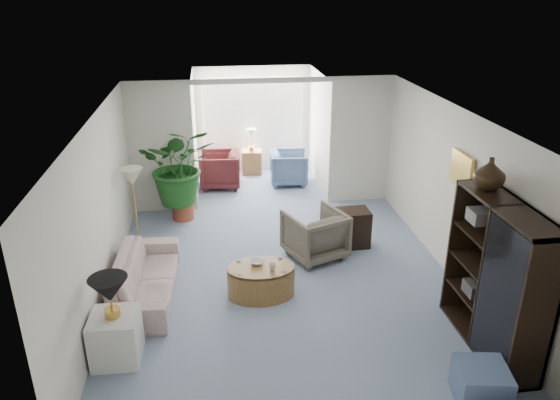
{
  "coord_description": "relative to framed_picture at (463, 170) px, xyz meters",
  "views": [
    {
      "loc": [
        -0.97,
        -6.58,
        4.13
      ],
      "look_at": [
        0.0,
        0.6,
        1.1
      ],
      "focal_mm": 33.77,
      "sensor_mm": 36.0,
      "label": 1
    }
  ],
  "objects": [
    {
      "name": "floor",
      "position": [
        -2.46,
        0.1,
        -1.7
      ],
      "size": [
        6.0,
        6.0,
        0.0
      ],
      "primitive_type": "plane",
      "color": "#8597AF",
      "rests_on": "ground"
    },
    {
      "name": "sunroom_floor",
      "position": [
        -2.46,
        4.2,
        -1.7
      ],
      "size": [
        2.6,
        2.6,
        0.0
      ],
      "primitive_type": "plane",
      "color": "#8597AF",
      "rests_on": "ground"
    },
    {
      "name": "back_pier_left",
      "position": [
        -4.36,
        3.1,
        -0.45
      ],
      "size": [
        1.2,
        0.12,
        2.5
      ],
      "primitive_type": "cube",
      "color": "silver",
      "rests_on": "ground"
    },
    {
      "name": "back_pier_right",
      "position": [
        -0.56,
        3.1,
        -0.45
      ],
      "size": [
        1.2,
        0.12,
        2.5
      ],
      "primitive_type": "cube",
      "color": "silver",
      "rests_on": "ground"
    },
    {
      "name": "back_header",
      "position": [
        -2.46,
        3.1,
        0.75
      ],
      "size": [
        2.6,
        0.12,
        0.1
      ],
      "primitive_type": "cube",
      "color": "silver",
      "rests_on": "back_pier_left"
    },
    {
      "name": "window_pane",
      "position": [
        -2.46,
        5.28,
        -0.3
      ],
      "size": [
        2.2,
        0.02,
        1.5
      ],
      "primitive_type": "cube",
      "color": "white"
    },
    {
      "name": "window_blinds",
      "position": [
        -2.46,
        5.25,
        -0.3
      ],
      "size": [
        2.2,
        0.02,
        1.5
      ],
      "primitive_type": "cube",
      "color": "white"
    },
    {
      "name": "framed_picture",
      "position": [
        0.0,
        0.0,
        0.0
      ],
      "size": [
        0.04,
        0.5,
        0.4
      ],
      "primitive_type": "cube",
      "color": "beige"
    },
    {
      "name": "sofa",
      "position": [
        -4.45,
        0.1,
        -1.41
      ],
      "size": [
        0.86,
        2.04,
        0.59
      ],
      "primitive_type": "imported",
      "rotation": [
        0.0,
        0.0,
        1.53
      ],
      "color": "beige",
      "rests_on": "ground"
    },
    {
      "name": "end_table",
      "position": [
        -4.65,
        -1.25,
        -1.4
      ],
      "size": [
        0.56,
        0.56,
        0.59
      ],
      "primitive_type": "cube",
      "rotation": [
        0.0,
        0.0,
        -0.04
      ],
      "color": "silver",
      "rests_on": "ground"
    },
    {
      "name": "table_lamp",
      "position": [
        -4.65,
        -1.25,
        -0.76
      ],
      "size": [
        0.44,
        0.44,
        0.3
      ],
      "primitive_type": "cone",
      "color": "black",
      "rests_on": "end_table"
    },
    {
      "name": "floor_lamp",
      "position": [
        -4.71,
        1.61,
        -0.45
      ],
      "size": [
        0.36,
        0.36,
        0.28
      ],
      "primitive_type": "cone",
      "color": "beige",
      "rests_on": "ground"
    },
    {
      "name": "coffee_table",
      "position": [
        -2.84,
        -0.12,
        -1.47
      ],
      "size": [
        1.2,
        1.2,
        0.45
      ],
      "primitive_type": "cylinder",
      "rotation": [
        0.0,
        0.0,
        -0.32
      ],
      "color": "olive",
      "rests_on": "ground"
    },
    {
      "name": "coffee_bowl",
      "position": [
        -2.89,
        -0.02,
        -1.23
      ],
      "size": [
        0.25,
        0.25,
        0.05
      ],
      "primitive_type": "imported",
      "rotation": [
        0.0,
        0.0,
        -0.32
      ],
      "color": "beige",
      "rests_on": "coffee_table"
    },
    {
      "name": "coffee_cup",
      "position": [
        -2.69,
        -0.22,
        -1.2
      ],
      "size": [
        0.13,
        0.13,
        0.1
      ],
      "primitive_type": "imported",
      "rotation": [
        0.0,
        0.0,
        -0.32
      ],
      "color": "beige",
      "rests_on": "coffee_table"
    },
    {
      "name": "wingback_chair",
      "position": [
        -1.87,
        0.9,
        -1.31
      ],
      "size": [
        1.09,
        1.11,
        0.78
      ],
      "primitive_type": "imported",
      "rotation": [
        0.0,
        0.0,
        3.52
      ],
      "color": "#696353",
      "rests_on": "ground"
    },
    {
      "name": "side_table_dark",
      "position": [
        -1.17,
        1.2,
        -1.38
      ],
      "size": [
        0.54,
        0.44,
        0.63
      ],
      "primitive_type": "cube",
      "rotation": [
        0.0,
        0.0,
        0.03
      ],
      "color": "black",
      "rests_on": "ground"
    },
    {
      "name": "entertainment_cabinet",
      "position": [
        -0.23,
        -1.58,
        -0.77
      ],
      "size": [
        0.45,
        1.67,
        1.86
      ],
      "primitive_type": "cube",
      "color": "black",
      "rests_on": "ground"
    },
    {
      "name": "cabinet_urn",
      "position": [
        -0.23,
        -1.08,
        0.35
      ],
      "size": [
        0.37,
        0.37,
        0.38
      ],
      "primitive_type": "imported",
      "color": "black",
      "rests_on": "entertainment_cabinet"
    },
    {
      "name": "ottoman",
      "position": [
        -0.75,
        -2.45,
        -1.49
      ],
      "size": [
        0.6,
        0.6,
        0.41
      ],
      "primitive_type": "cube",
      "rotation": [
        0.0,
        0.0,
        -0.18
      ],
      "color": "slate",
      "rests_on": "ground"
    },
    {
      "name": "plant_pot",
      "position": [
        -4.02,
        2.67,
        -1.54
      ],
      "size": [
        0.4,
        0.4,
        0.32
      ],
      "primitive_type": "cylinder",
      "color": "brown",
      "rests_on": "ground"
    },
    {
      "name": "house_plant",
      "position": [
        -4.02,
        2.67,
        -0.64
      ],
      "size": [
        1.32,
        1.15,
        1.47
      ],
      "primitive_type": "imported",
      "color": "#1C4F1B",
      "rests_on": "plant_pot"
    },
    {
      "name": "sunroom_chair_blue",
      "position": [
        -1.78,
        4.24,
        -1.34
      ],
      "size": [
        0.85,
        0.83,
        0.72
      ],
      "primitive_type": "imported",
      "rotation": [
        0.0,
        0.0,
        1.5
      ],
      "color": "slate",
      "rests_on": "ground"
    },
    {
      "name": "sunroom_chair_maroon",
      "position": [
        -3.28,
        4.24,
        -1.32
      ],
      "size": [
        0.9,
        0.88,
        0.77
      ],
      "primitive_type": "imported",
      "rotation": [
        0.0,
        0.0,
        -1.65
      ],
      "color": "#501B1F",
      "rests_on": "ground"
    },
    {
      "name": "sunroom_table",
      "position": [
        -2.53,
        4.99,
        -1.43
      ],
      "size": [
        0.47,
        0.38,
        0.54
      ],
      "primitive_type": "cube",
      "rotation": [
        0.0,
        0.0,
        -0.08
      ],
      "color": "olive",
      "rests_on": "ground"
    },
    {
      "name": "shelf_clutter",
      "position": [
        -0.28,
        -1.39,
        -0.61
      ],
      "size": [
        0.3,
        0.81,
        1.06
      ],
      "color": "#4A4744",
      "rests_on": "entertainment_cabinet"
    }
  ]
}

